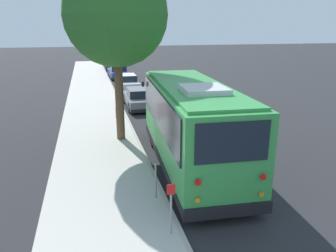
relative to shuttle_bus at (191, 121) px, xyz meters
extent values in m
plane|color=#28282B|center=(0.62, 0.08, -1.84)|extent=(160.00, 160.00, 0.00)
cube|color=beige|center=(0.62, 3.51, -1.76)|extent=(80.00, 3.62, 0.15)
cube|color=#AAA69D|center=(0.62, 1.63, -1.76)|extent=(80.00, 0.14, 0.15)
cube|color=green|center=(0.00, 0.00, -0.11)|extent=(8.49, 2.98, 2.87)
cube|color=black|center=(0.00, 0.00, -1.40)|extent=(8.53, 3.03, 0.28)
cube|color=black|center=(0.00, 0.00, 0.52)|extent=(7.81, 3.03, 1.37)
cube|color=black|center=(4.20, -0.25, 0.52)|extent=(0.16, 2.18, 1.44)
cube|color=black|center=(-4.19, 0.25, 0.62)|extent=(0.15, 2.00, 1.10)
cube|color=black|center=(4.20, -0.25, 1.19)|extent=(0.15, 1.80, 0.22)
cube|color=green|center=(0.00, 0.00, 1.37)|extent=(7.96, 2.72, 0.10)
cube|color=silver|center=(-1.49, 0.09, 1.49)|extent=(1.62, 1.50, 0.20)
cube|color=black|center=(4.22, -0.25, -1.36)|extent=(0.25, 2.52, 0.36)
cube|color=black|center=(-4.21, 0.25, -1.36)|extent=(0.25, 2.52, 0.36)
cylinder|color=red|center=(-4.20, 1.15, -0.39)|extent=(0.04, 0.18, 0.18)
cylinder|color=orange|center=(-4.20, 1.15, -0.91)|extent=(0.04, 0.14, 0.14)
cylinder|color=red|center=(-4.30, -0.65, -0.39)|extent=(0.04, 0.18, 0.18)
cylinder|color=orange|center=(-4.30, -0.65, -0.91)|extent=(0.04, 0.14, 0.14)
cube|color=white|center=(4.31, 0.58, -1.19)|extent=(0.06, 0.32, 0.18)
cube|color=white|center=(4.21, -1.09, -1.19)|extent=(0.06, 0.32, 0.18)
cube|color=black|center=(4.00, 1.17, 0.79)|extent=(0.07, 0.10, 0.24)
cylinder|color=black|center=(2.54, 0.95, -1.30)|extent=(1.11, 0.36, 1.09)
cylinder|color=slate|center=(2.54, 0.95, -1.30)|extent=(0.51, 0.35, 0.49)
cylinder|color=black|center=(2.41, -1.24, -1.30)|extent=(1.11, 0.36, 1.09)
cylinder|color=slate|center=(2.41, -1.24, -1.30)|extent=(0.51, 0.35, 0.49)
cylinder|color=black|center=(-2.27, 1.23, -1.30)|extent=(1.11, 0.36, 1.09)
cylinder|color=slate|center=(-2.27, 1.23, -1.30)|extent=(0.51, 0.35, 0.49)
cylinder|color=black|center=(-2.40, -0.95, -1.30)|extent=(1.11, 0.36, 1.09)
cylinder|color=slate|center=(-2.40, -0.95, -1.30)|extent=(0.51, 0.35, 0.49)
cube|color=slate|center=(10.17, 0.45, -1.36)|extent=(4.26, 1.72, 0.63)
cube|color=black|center=(10.06, 0.45, -0.81)|extent=(2.02, 1.48, 0.48)
cube|color=slate|center=(10.06, 0.45, -0.57)|extent=(1.94, 1.44, 0.05)
cube|color=black|center=(12.32, 0.44, -1.58)|extent=(0.09, 1.65, 0.20)
cube|color=black|center=(8.02, 0.46, -1.58)|extent=(0.09, 1.65, 0.20)
cylinder|color=black|center=(11.52, 1.22, -1.52)|extent=(0.64, 0.20, 0.64)
cylinder|color=slate|center=(11.52, 1.22, -1.52)|extent=(0.29, 0.22, 0.29)
cylinder|color=black|center=(11.51, -0.33, -1.52)|extent=(0.64, 0.20, 0.64)
cylinder|color=slate|center=(11.51, -0.33, -1.52)|extent=(0.29, 0.22, 0.29)
cylinder|color=black|center=(8.83, 1.23, -1.52)|extent=(0.64, 0.20, 0.64)
cylinder|color=slate|center=(8.83, 1.23, -1.52)|extent=(0.29, 0.22, 0.29)
cylinder|color=black|center=(8.83, -0.32, -1.52)|extent=(0.64, 0.20, 0.64)
cylinder|color=slate|center=(8.83, -0.32, -1.52)|extent=(0.29, 0.22, 0.29)
cube|color=silver|center=(16.92, 0.40, -1.36)|extent=(4.34, 1.70, 0.64)
cube|color=black|center=(16.81, 0.40, -0.80)|extent=(2.06, 1.45, 0.48)
cube|color=silver|center=(16.81, 0.40, -0.56)|extent=(1.98, 1.41, 0.05)
cube|color=black|center=(19.10, 0.42, -1.58)|extent=(0.10, 1.60, 0.20)
cube|color=black|center=(14.74, 0.37, -1.58)|extent=(0.10, 1.60, 0.20)
cylinder|color=black|center=(18.28, 1.16, -1.51)|extent=(0.65, 0.21, 0.65)
cylinder|color=slate|center=(18.28, 1.16, -1.51)|extent=(0.30, 0.22, 0.29)
cylinder|color=black|center=(18.30, -0.33, -1.51)|extent=(0.65, 0.21, 0.65)
cylinder|color=slate|center=(18.30, -0.33, -1.51)|extent=(0.30, 0.22, 0.29)
cylinder|color=black|center=(15.55, 1.13, -1.51)|extent=(0.65, 0.21, 0.65)
cylinder|color=slate|center=(15.55, 1.13, -1.51)|extent=(0.30, 0.22, 0.29)
cylinder|color=black|center=(15.57, -0.36, -1.51)|extent=(0.65, 0.21, 0.65)
cylinder|color=slate|center=(15.57, -0.36, -1.51)|extent=(0.30, 0.22, 0.29)
cube|color=navy|center=(23.67, 0.55, -1.35)|extent=(4.61, 1.91, 0.65)
cube|color=black|center=(23.55, 0.55, -0.78)|extent=(2.21, 1.59, 0.48)
cube|color=navy|center=(23.55, 0.55, -0.54)|extent=(2.12, 1.55, 0.05)
cube|color=black|center=(25.97, 0.63, -1.57)|extent=(0.14, 1.70, 0.20)
cube|color=black|center=(21.37, 0.47, -1.57)|extent=(0.14, 1.70, 0.20)
cylinder|color=black|center=(25.08, 1.40, -1.51)|extent=(0.68, 0.22, 0.67)
cylinder|color=slate|center=(25.08, 1.40, -1.51)|extent=(0.31, 0.23, 0.30)
cylinder|color=black|center=(25.14, -0.21, -1.51)|extent=(0.68, 0.22, 0.67)
cylinder|color=slate|center=(25.14, -0.21, -1.51)|extent=(0.31, 0.23, 0.30)
cylinder|color=black|center=(22.21, 1.31, -1.51)|extent=(0.68, 0.22, 0.67)
cylinder|color=slate|center=(22.21, 1.31, -1.51)|extent=(0.31, 0.23, 0.30)
cylinder|color=black|center=(22.26, -0.30, -1.51)|extent=(0.68, 0.22, 0.67)
cylinder|color=slate|center=(22.26, -0.30, -1.51)|extent=(0.31, 0.23, 0.30)
cube|color=#19234C|center=(30.80, 0.59, -1.37)|extent=(4.20, 1.70, 0.62)
cube|color=black|center=(30.69, 0.60, -0.82)|extent=(2.00, 1.44, 0.48)
cube|color=#19234C|center=(30.69, 0.60, -0.58)|extent=(1.92, 1.41, 0.05)
cube|color=black|center=(32.91, 0.56, -1.58)|extent=(0.11, 1.58, 0.20)
cube|color=black|center=(28.69, 0.63, -1.58)|extent=(0.11, 1.58, 0.20)
cylinder|color=black|center=(32.13, 1.31, -1.52)|extent=(0.63, 0.21, 0.63)
cylinder|color=slate|center=(32.13, 1.31, -1.52)|extent=(0.29, 0.22, 0.28)
cylinder|color=black|center=(32.10, -0.17, -1.52)|extent=(0.63, 0.21, 0.63)
cylinder|color=slate|center=(32.10, -0.17, -1.52)|extent=(0.29, 0.22, 0.28)
cylinder|color=black|center=(29.49, 1.36, -1.52)|extent=(0.63, 0.21, 0.63)
cylinder|color=slate|center=(29.49, 1.36, -1.52)|extent=(0.29, 0.22, 0.28)
cylinder|color=black|center=(29.47, -0.12, -1.52)|extent=(0.63, 0.21, 0.63)
cylinder|color=slate|center=(29.47, -0.12, -1.52)|extent=(0.29, 0.22, 0.28)
cylinder|color=brown|center=(3.50, 2.36, 0.34)|extent=(0.39, 0.39, 4.05)
sphere|color=#2D6B28|center=(3.50, 2.36, 3.94)|extent=(4.50, 4.50, 4.50)
cylinder|color=gray|center=(-4.33, 1.91, -1.13)|extent=(0.06, 0.06, 1.13)
cube|color=red|center=(-4.33, 1.91, -0.42)|extent=(0.02, 0.22, 0.28)
cylinder|color=gray|center=(-2.42, 1.91, -1.11)|extent=(0.06, 0.06, 1.15)
cylinder|color=red|center=(7.20, 2.17, -1.36)|extent=(0.22, 0.22, 0.65)
sphere|color=red|center=(7.20, 2.17, -0.98)|extent=(0.20, 0.20, 0.20)
camera|label=1|loc=(-11.41, 3.73, 3.47)|focal=35.00mm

